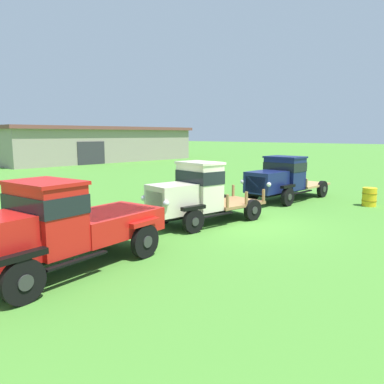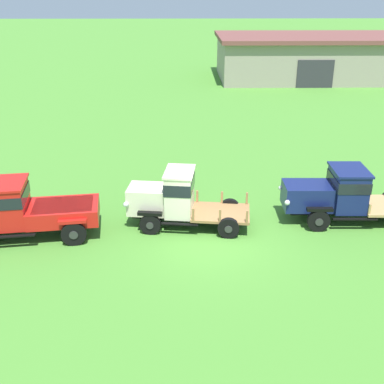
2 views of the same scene
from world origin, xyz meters
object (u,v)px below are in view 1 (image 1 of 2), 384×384
at_px(vintage_truck_foreground_near, 57,226).
at_px(vintage_truck_second_in_line, 195,193).
at_px(vintage_truck_midrow_center, 281,178).
at_px(oil_drum_beside_row, 369,197).
at_px(farm_shed, 95,144).

bearing_deg(vintage_truck_foreground_near, vintage_truck_second_in_line, 8.63).
distance_m(vintage_truck_midrow_center, oil_drum_beside_row, 3.90).
height_order(vintage_truck_midrow_center, oil_drum_beside_row, vintage_truck_midrow_center).
height_order(vintage_truck_second_in_line, oil_drum_beside_row, vintage_truck_second_in_line).
relative_size(farm_shed, vintage_truck_second_in_line, 4.90).
xyz_separation_m(vintage_truck_foreground_near, vintage_truck_midrow_center, (11.79, 1.12, 0.02)).
relative_size(vintage_truck_midrow_center, oil_drum_beside_row, 6.70).
bearing_deg(vintage_truck_midrow_center, vintage_truck_second_in_line, -177.42).
bearing_deg(oil_drum_beside_row, vintage_truck_midrow_center, 113.60).
relative_size(vintage_truck_foreground_near, vintage_truck_midrow_center, 1.00).
xyz_separation_m(vintage_truck_foreground_near, oil_drum_beside_row, (13.32, -2.40, -0.67)).
relative_size(vintage_truck_foreground_near, oil_drum_beside_row, 6.70).
relative_size(vintage_truck_foreground_near, vintage_truck_second_in_line, 1.15).
height_order(vintage_truck_foreground_near, vintage_truck_midrow_center, vintage_truck_foreground_near).
bearing_deg(vintage_truck_midrow_center, oil_drum_beside_row, -66.40).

